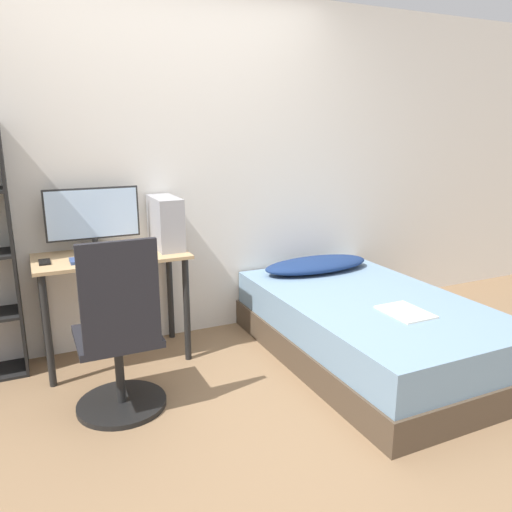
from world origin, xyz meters
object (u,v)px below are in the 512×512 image
object	(u,v)px
keyboard	(104,258)
office_chair	(120,348)
pc_tower	(165,223)
bed	(369,328)
monitor	(93,217)

from	to	relation	value
keyboard	office_chair	bearing A→B (deg)	-93.22
pc_tower	bed	bearing A→B (deg)	-32.01
pc_tower	keyboard	bearing A→B (deg)	-161.85
monitor	pc_tower	world-z (taller)	monitor
keyboard	bed	bearing A→B (deg)	-20.18
monitor	keyboard	bearing A→B (deg)	-85.92
office_chair	bed	xyz separation A→B (m)	(1.68, -0.02, -0.17)
keyboard	pc_tower	distance (m)	0.50
bed	pc_tower	size ratio (longest dim) A/B	4.99
office_chair	monitor	xyz separation A→B (m)	(0.02, 0.83, 0.59)
keyboard	pc_tower	size ratio (longest dim) A/B	1.06
office_chair	keyboard	xyz separation A→B (m)	(0.03, 0.59, 0.37)
office_chair	keyboard	world-z (taller)	office_chair
office_chair	bed	bearing A→B (deg)	-0.58
monitor	keyboard	size ratio (longest dim) A/B	1.48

